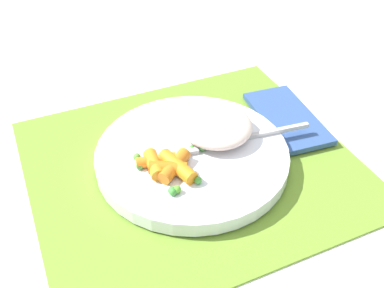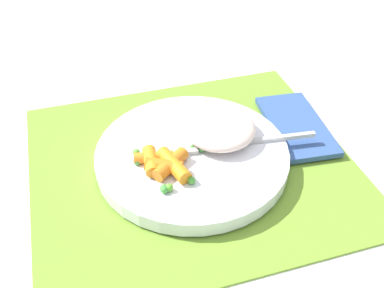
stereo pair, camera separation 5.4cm
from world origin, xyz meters
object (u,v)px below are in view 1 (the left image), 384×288
Objects in this scene: plate at (192,156)px; napkin at (287,118)px; rice_mound at (216,126)px; carrot_portion at (168,165)px; fork at (222,142)px.

plate is 1.69× the size of napkin.
carrot_portion is at bearing 25.01° from rice_mound.
fork is at bearing 14.21° from napkin.
napkin is (-0.12, -0.03, -0.02)m from fork.
fork reaches higher than plate.
plate is 1.21× the size of fork.
plate is 0.05m from carrot_portion.
fork is (0.00, 0.02, -0.01)m from rice_mound.
plate is 0.04m from fork.
carrot_portion is at bearing 13.42° from napkin.
rice_mound is 0.09m from carrot_portion.
plate is at bearing 9.12° from napkin.
rice_mound is 0.12m from napkin.
rice_mound is 0.66× the size of napkin.
carrot_portion is (0.04, 0.02, 0.02)m from plate.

